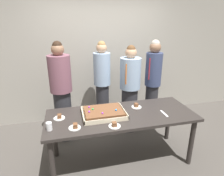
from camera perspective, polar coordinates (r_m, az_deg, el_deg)
The scene contains 14 objects.
ground_plane at distance 3.15m, azimuth 2.57°, elevation -20.53°, with size 12.00×12.00×0.00m, color #4C4742.
interior_back_panel at distance 4.00m, azimuth -3.65°, elevation 11.97°, with size 8.00×0.12×3.00m, color #9E998E.
party_table at distance 2.75m, azimuth 2.79°, elevation -9.48°, with size 2.09×0.82×0.78m.
sheet_cake at distance 2.67m, azimuth -2.55°, elevation -7.39°, with size 0.59×0.47×0.10m.
plated_slice_near_left at distance 2.68m, azimuth -15.56°, elevation -8.50°, with size 0.15×0.15×0.06m.
plated_slice_near_right at distance 2.40m, azimuth 0.75°, elevation -11.17°, with size 0.15×0.15×0.07m.
plated_slice_far_left at distance 2.93m, azimuth 7.33°, elevation -5.45°, with size 0.15×0.15×0.06m.
plated_slice_far_right at distance 2.41m, azimuth -11.07°, elevation -11.41°, with size 0.15×0.15×0.06m.
drink_cup_nearest at distance 2.44m, azimuth -18.40°, elevation -10.90°, with size 0.07×0.07×0.10m, color white.
cake_server_utensil at distance 2.82m, azimuth 15.41°, elevation -7.41°, with size 0.03×0.20×0.01m, color silver.
person_serving_front at distance 3.51m, azimuth 5.38°, elevation -0.30°, with size 0.37×0.37×1.64m.
person_green_shirt_behind at distance 3.62m, azimuth -2.97°, elevation 1.13°, with size 0.31×0.31×1.69m.
person_striped_tie_right at distance 3.70m, azimuth 12.12°, elevation 1.54°, with size 0.30×0.30×1.71m.
person_far_right_suit at distance 3.30m, azimuth -14.95°, elevation -1.13°, with size 0.36×0.36×1.74m.
Camera 1 is at (-0.70, -2.30, 2.03)m, focal length 30.37 mm.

